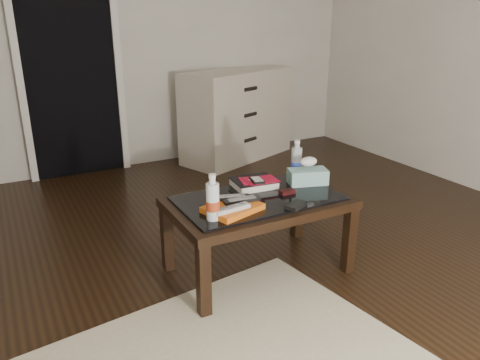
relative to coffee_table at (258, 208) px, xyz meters
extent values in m
plane|color=black|center=(-0.17, -0.15, -0.40)|extent=(5.00, 5.00, 0.00)
plane|color=silver|center=(-0.17, 2.35, 0.95)|extent=(5.00, 0.00, 5.00)
cube|color=black|center=(-0.57, 2.32, 0.60)|extent=(0.80, 0.05, 2.00)
cube|color=silver|center=(-0.99, 2.29, 0.60)|extent=(0.06, 0.04, 2.04)
cube|color=silver|center=(-0.15, 2.29, 0.60)|extent=(0.06, 0.04, 2.04)
cube|color=black|center=(-0.46, -0.26, -0.20)|extent=(0.06, 0.06, 0.40)
cube|color=black|center=(0.46, -0.26, -0.20)|extent=(0.06, 0.06, 0.40)
cube|color=black|center=(-0.46, 0.26, -0.20)|extent=(0.06, 0.06, 0.40)
cube|color=black|center=(0.46, 0.26, -0.20)|extent=(0.06, 0.06, 0.40)
cube|color=black|center=(0.00, 0.00, 0.03)|extent=(1.00, 0.60, 0.05)
cube|color=black|center=(0.00, 0.00, 0.06)|extent=(0.90, 0.50, 0.01)
cube|color=beige|center=(0.97, 2.08, 0.05)|extent=(1.30, 0.90, 0.90)
cylinder|color=black|center=(0.97, 1.82, -0.15)|extent=(0.18, 0.10, 0.04)
cylinder|color=black|center=(0.97, 1.82, 0.10)|extent=(0.18, 0.10, 0.04)
cylinder|color=black|center=(0.97, 1.82, 0.35)|extent=(0.18, 0.10, 0.04)
cube|color=orange|center=(-0.21, -0.10, 0.08)|extent=(0.33, 0.28, 0.03)
cube|color=silver|center=(-0.25, -0.15, 0.11)|extent=(0.20, 0.07, 0.02)
cube|color=black|center=(-0.15, -0.08, 0.11)|extent=(0.20, 0.07, 0.02)
cube|color=black|center=(-0.18, -0.02, 0.11)|extent=(0.21, 0.11, 0.02)
cube|color=black|center=(0.06, 0.16, 0.09)|extent=(0.27, 0.22, 0.05)
cube|color=#B00B29|center=(0.07, 0.14, 0.11)|extent=(0.22, 0.18, 0.01)
cube|color=black|center=(0.05, 0.11, 0.12)|extent=(0.08, 0.11, 0.02)
cube|color=black|center=(0.17, -0.03, 0.08)|extent=(0.09, 0.05, 0.02)
cube|color=black|center=(0.11, -0.22, 0.07)|extent=(0.14, 0.11, 0.02)
cylinder|color=white|center=(-0.35, -0.15, 0.18)|extent=(0.07, 0.07, 0.24)
cylinder|color=silver|center=(0.38, 0.19, 0.18)|extent=(0.07, 0.07, 0.24)
cube|color=#21757C|center=(0.37, 0.05, 0.11)|extent=(0.26, 0.18, 0.09)
camera|label=1|loc=(-1.24, -2.10, 1.04)|focal=35.00mm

